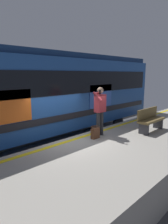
% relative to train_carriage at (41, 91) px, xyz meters
% --- Properties ---
extents(ground_plane, '(26.07, 26.07, 0.00)m').
position_rel_train_carriage_xyz_m(ground_plane, '(0.41, 2.22, -2.52)').
color(ground_plane, '#3D3D3F').
extents(platform, '(17.38, 3.61, 1.04)m').
position_rel_train_carriage_xyz_m(platform, '(0.41, 4.03, -2.00)').
color(platform, '#9E998E').
rests_on(platform, ground).
extents(safety_line, '(17.04, 0.16, 0.01)m').
position_rel_train_carriage_xyz_m(safety_line, '(0.41, 2.52, -1.48)').
color(safety_line, yellow).
rests_on(safety_line, platform).
extents(track_rail_near, '(22.60, 0.08, 0.16)m').
position_rel_train_carriage_xyz_m(track_rail_near, '(0.41, 0.71, -2.44)').
color(track_rail_near, slate).
rests_on(track_rail_near, ground).
extents(track_rail_far, '(22.60, 0.08, 0.16)m').
position_rel_train_carriage_xyz_m(track_rail_far, '(0.41, -0.72, -2.44)').
color(track_rail_far, slate).
rests_on(track_rail_far, ground).
extents(train_carriage, '(12.50, 3.10, 3.96)m').
position_rel_train_carriage_xyz_m(train_carriage, '(0.00, 0.00, 0.00)').
color(train_carriage, '#1E478C').
rests_on(train_carriage, ground).
extents(passenger, '(0.57, 0.55, 1.77)m').
position_rel_train_carriage_xyz_m(passenger, '(-0.58, 2.84, -0.44)').
color(passenger, '#262628').
rests_on(passenger, platform).
extents(handbag, '(0.33, 0.30, 0.43)m').
position_rel_train_carriage_xyz_m(handbag, '(-0.21, 2.96, -1.28)').
color(handbag, '#59331E').
rests_on(handbag, platform).
extents(bench, '(1.49, 0.44, 0.90)m').
position_rel_train_carriage_xyz_m(bench, '(-2.42, 3.87, -0.99)').
color(bench, brown).
rests_on(bench, platform).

